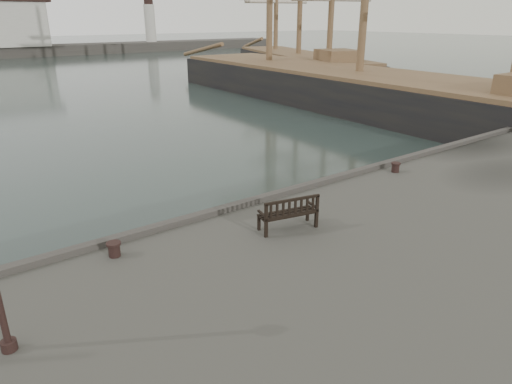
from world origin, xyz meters
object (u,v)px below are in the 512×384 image
(bollard_right, at_px, (396,167))
(tall_ship_far, at_px, (298,70))
(bollard_left, at_px, (114,249))
(tall_ship_main, at_px, (357,97))
(bench, at_px, (288,219))

(bollard_right, height_order, tall_ship_far, tall_ship_far)
(bollard_left, height_order, tall_ship_main, tall_ship_main)
(bench, bearing_deg, bollard_left, 175.51)
(bollard_left, relative_size, tall_ship_far, 0.01)
(bollard_right, bearing_deg, tall_ship_main, 45.13)
(tall_ship_main, bearing_deg, tall_ship_far, 64.07)
(bollard_left, relative_size, bollard_right, 1.01)
(bollard_right, distance_m, tall_ship_main, 22.61)
(bench, xyz_separation_m, bollard_left, (-4.62, 1.43, -0.12))
(bollard_left, height_order, tall_ship_far, tall_ship_far)
(bench, relative_size, bollard_right, 4.72)
(bench, height_order, bollard_left, bench)
(bollard_left, bearing_deg, bench, -17.21)
(bollard_left, xyz_separation_m, bollard_right, (11.40, -0.01, -0.00))
(tall_ship_main, bearing_deg, bench, -140.57)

